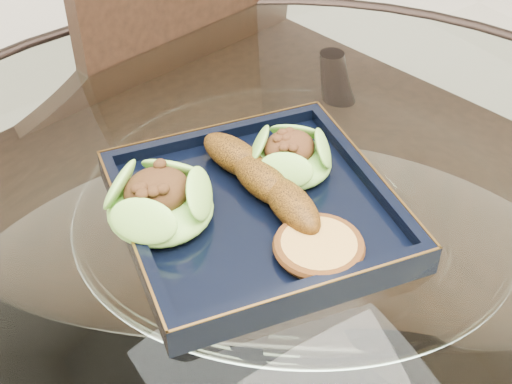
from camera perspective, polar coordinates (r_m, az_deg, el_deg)
dining_table at (r=0.85m, az=2.58°, el=-11.86°), size 1.13×1.13×0.77m
dining_chair at (r=1.17m, az=-0.84°, el=1.32°), size 0.48×0.48×0.96m
navy_plate at (r=0.74m, az=0.00°, el=-1.76°), size 0.32×0.32×0.02m
lettuce_wrap_left at (r=0.72m, az=-7.69°, el=-0.95°), size 0.14×0.14×0.04m
lettuce_wrap_right at (r=0.77m, az=2.77°, el=2.70°), size 0.12×0.12×0.03m
roasted_plantain at (r=0.74m, az=0.47°, el=1.03°), size 0.04×0.18×0.03m
crumb_patty at (r=0.68m, az=5.04°, el=-4.46°), size 0.10×0.10×0.01m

